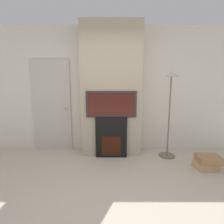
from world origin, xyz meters
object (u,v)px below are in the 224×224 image
object	(u,v)px
fireplace	(112,137)
box_stack	(208,162)
television	(112,104)
floor_lamp	(171,97)

from	to	relation	value
fireplace	box_stack	world-z (taller)	fireplace
television	floor_lamp	world-z (taller)	floor_lamp
television	fireplace	bearing A→B (deg)	90.00
floor_lamp	box_stack	world-z (taller)	floor_lamp
fireplace	box_stack	distance (m)	1.81
floor_lamp	box_stack	bearing A→B (deg)	-44.87
television	floor_lamp	distance (m)	1.17
box_stack	floor_lamp	bearing A→B (deg)	135.13
television	floor_lamp	xyz separation A→B (m)	(1.16, 0.00, 0.14)
floor_lamp	box_stack	xyz separation A→B (m)	(0.54, -0.54, -1.10)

